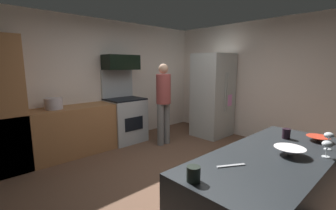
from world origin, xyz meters
The scene contains 18 objects.
ground_plane centered at (0.00, 0.00, -0.01)m, with size 5.20×4.80×0.02m, color brown.
wall_back centered at (0.00, 2.34, 1.30)m, with size 5.20×0.12×2.60m, color silver.
wall_right centered at (2.54, 0.00, 1.30)m, with size 0.12×4.80×2.60m, color silver.
lower_cabinet_run centered at (-0.90, 1.98, 0.45)m, with size 2.40×0.60×0.90m, color #A0693E.
cabinet_column centered at (-1.90, 1.98, 1.05)m, with size 0.60×0.60×2.10m, color #A0693E.
oven_range centered at (0.27, 1.98, 0.52)m, with size 0.76×0.65×1.56m.
microwave centered at (0.27, 2.06, 1.71)m, with size 0.74×0.38×0.31m, color black.
refrigerator centered at (2.03, 0.94, 0.96)m, with size 0.82×0.74×1.92m.
person_cook centered at (0.75, 1.25, 0.95)m, with size 0.31×0.30×1.69m.
counter_island centered at (-0.46, -1.50, 0.45)m, with size 1.90×0.80×0.90m, color #262A2D.
mixing_bowl_large centered at (0.23, -1.66, 0.92)m, with size 0.22×0.22×0.05m, color red.
mixing_bowl_small centered at (-0.38, -1.60, 0.93)m, with size 0.25×0.25×0.07m, color white.
wine_glass_near centered at (0.02, -1.79, 1.03)m, with size 0.08×0.08×0.16m.
wine_glass_mid centered at (-0.20, -1.82, 1.01)m, with size 0.08×0.08×0.14m.
mug_coffee centered at (-1.31, -1.33, 0.95)m, with size 0.09×0.09×0.10m, color black.
mug_tea centered at (0.08, -1.41, 0.95)m, with size 0.08×0.08×0.10m, color black.
knife_chef centered at (-0.93, -1.38, 0.90)m, with size 0.23×0.02×0.01m, color #B7BABF.
stock_pot centered at (-1.16, 1.98, 1.00)m, with size 0.30×0.30×0.20m, color #BEB5BD.
Camera 1 is at (-2.40, -2.25, 1.66)m, focal length 24.64 mm.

